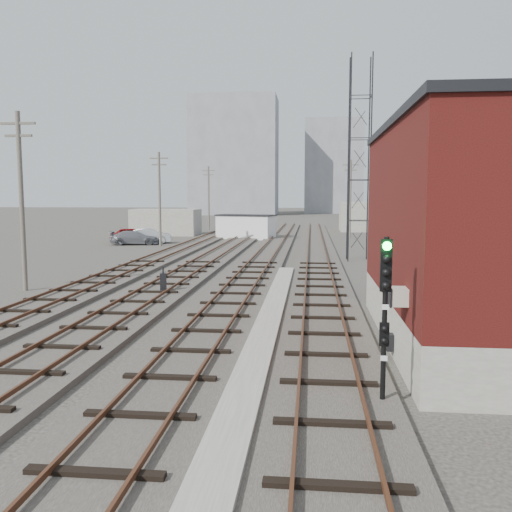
# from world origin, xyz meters

# --- Properties ---
(ground) EXTENTS (320.00, 320.00, 0.00)m
(ground) POSITION_xyz_m (0.00, 60.00, 0.00)
(ground) COLOR #282621
(ground) RESTS_ON ground
(track_right) EXTENTS (3.20, 90.00, 0.39)m
(track_right) POSITION_xyz_m (2.50, 39.00, 0.11)
(track_right) COLOR #332D28
(track_right) RESTS_ON ground
(track_mid_right) EXTENTS (3.20, 90.00, 0.39)m
(track_mid_right) POSITION_xyz_m (-1.50, 39.00, 0.11)
(track_mid_right) COLOR #332D28
(track_mid_right) RESTS_ON ground
(track_mid_left) EXTENTS (3.20, 90.00, 0.39)m
(track_mid_left) POSITION_xyz_m (-5.50, 39.00, 0.11)
(track_mid_left) COLOR #332D28
(track_mid_left) RESTS_ON ground
(track_left) EXTENTS (3.20, 90.00, 0.39)m
(track_left) POSITION_xyz_m (-9.50, 39.00, 0.11)
(track_left) COLOR #332D28
(track_left) RESTS_ON ground
(platform_curb) EXTENTS (0.90, 28.00, 0.26)m
(platform_curb) POSITION_xyz_m (0.50, 14.00, 0.13)
(platform_curb) COLOR gray
(platform_curb) RESTS_ON ground
(brick_building) EXTENTS (6.54, 12.20, 7.22)m
(brick_building) POSITION_xyz_m (7.50, 12.00, 3.63)
(brick_building) COLOR gray
(brick_building) RESTS_ON ground
(lattice_tower) EXTENTS (1.60, 1.60, 15.00)m
(lattice_tower) POSITION_xyz_m (5.50, 35.00, 7.50)
(lattice_tower) COLOR black
(lattice_tower) RESTS_ON ground
(utility_pole_left_a) EXTENTS (1.80, 0.24, 9.00)m
(utility_pole_left_a) POSITION_xyz_m (-12.50, 20.00, 4.80)
(utility_pole_left_a) COLOR #595147
(utility_pole_left_a) RESTS_ON ground
(utility_pole_left_b) EXTENTS (1.80, 0.24, 9.00)m
(utility_pole_left_b) POSITION_xyz_m (-12.50, 45.00, 4.80)
(utility_pole_left_b) COLOR #595147
(utility_pole_left_b) RESTS_ON ground
(utility_pole_left_c) EXTENTS (1.80, 0.24, 9.00)m
(utility_pole_left_c) POSITION_xyz_m (-12.50, 70.00, 4.80)
(utility_pole_left_c) COLOR #595147
(utility_pole_left_c) RESTS_ON ground
(utility_pole_right_a) EXTENTS (1.80, 0.24, 9.00)m
(utility_pole_right_a) POSITION_xyz_m (6.50, 28.00, 4.80)
(utility_pole_right_a) COLOR #595147
(utility_pole_right_a) RESTS_ON ground
(utility_pole_right_b) EXTENTS (1.80, 0.24, 9.00)m
(utility_pole_right_b) POSITION_xyz_m (6.50, 58.00, 4.80)
(utility_pole_right_b) COLOR #595147
(utility_pole_right_b) RESTS_ON ground
(apartment_left) EXTENTS (22.00, 14.00, 30.00)m
(apartment_left) POSITION_xyz_m (-18.00, 135.00, 15.00)
(apartment_left) COLOR gray
(apartment_left) RESTS_ON ground
(apartment_right) EXTENTS (16.00, 12.00, 26.00)m
(apartment_right) POSITION_xyz_m (8.00, 150.00, 13.00)
(apartment_right) COLOR gray
(apartment_right) RESTS_ON ground
(shed_left) EXTENTS (8.00, 5.00, 3.20)m
(shed_left) POSITION_xyz_m (-16.00, 60.00, 1.60)
(shed_left) COLOR gray
(shed_left) RESTS_ON ground
(shed_right) EXTENTS (6.00, 6.00, 4.00)m
(shed_right) POSITION_xyz_m (9.00, 70.00, 2.00)
(shed_right) COLOR gray
(shed_right) RESTS_ON ground
(signal_mast) EXTENTS (0.40, 0.41, 3.92)m
(signal_mast) POSITION_xyz_m (3.70, 6.14, 2.29)
(signal_mast) COLOR gray
(signal_mast) RESTS_ON ground
(switch_stand) EXTENTS (0.34, 0.34, 1.26)m
(switch_stand) POSITION_xyz_m (-5.15, 19.54, 0.60)
(switch_stand) COLOR black
(switch_stand) RESTS_ON ground
(site_trailer) EXTENTS (7.06, 4.62, 2.74)m
(site_trailer) POSITION_xyz_m (-5.32, 54.58, 1.38)
(site_trailer) COLOR white
(site_trailer) RESTS_ON ground
(car_red) EXTENTS (4.70, 2.69, 1.51)m
(car_red) POSITION_xyz_m (-16.90, 49.48, 0.75)
(car_red) COLOR maroon
(car_red) RESTS_ON ground
(car_silver) EXTENTS (4.94, 2.63, 1.55)m
(car_silver) POSITION_xyz_m (-14.50, 47.80, 0.77)
(car_silver) COLOR #B5B9BE
(car_silver) RESTS_ON ground
(car_grey) EXTENTS (5.09, 2.92, 1.39)m
(car_grey) POSITION_xyz_m (-15.46, 46.12, 0.69)
(car_grey) COLOR slate
(car_grey) RESTS_ON ground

